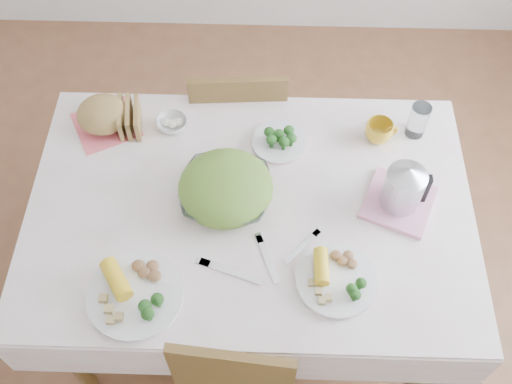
{
  "coord_description": "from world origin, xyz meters",
  "views": [
    {
      "loc": [
        0.05,
        -1.08,
        2.46
      ],
      "look_at": [
        0.02,
        0.02,
        0.82
      ],
      "focal_mm": 42.0,
      "sensor_mm": 36.0,
      "label": 1
    }
  ],
  "objects_px": {
    "dining_table": "(251,260)",
    "dinner_plate_right": "(336,280)",
    "yellow_mug": "(379,131)",
    "salad_bowl": "(226,192)",
    "electric_kettle": "(405,183)",
    "chair_far": "(239,116)",
    "dinner_plate_left": "(135,296)"
  },
  "relations": [
    {
      "from": "dining_table",
      "to": "dinner_plate_right",
      "type": "distance_m",
      "value": 0.56
    },
    {
      "from": "dinner_plate_right",
      "to": "yellow_mug",
      "type": "relative_size",
      "value": 2.5
    },
    {
      "from": "yellow_mug",
      "to": "dinner_plate_right",
      "type": "bearing_deg",
      "value": -106.83
    },
    {
      "from": "salad_bowl",
      "to": "electric_kettle",
      "type": "distance_m",
      "value": 0.59
    },
    {
      "from": "chair_far",
      "to": "salad_bowl",
      "type": "relative_size",
      "value": 2.93
    },
    {
      "from": "salad_bowl",
      "to": "dinner_plate_right",
      "type": "relative_size",
      "value": 1.16
    },
    {
      "from": "yellow_mug",
      "to": "electric_kettle",
      "type": "height_order",
      "value": "electric_kettle"
    },
    {
      "from": "dining_table",
      "to": "dinner_plate_left",
      "type": "bearing_deg",
      "value": -134.72
    },
    {
      "from": "dinner_plate_left",
      "to": "electric_kettle",
      "type": "height_order",
      "value": "electric_kettle"
    },
    {
      "from": "dining_table",
      "to": "chair_far",
      "type": "relative_size",
      "value": 1.61
    },
    {
      "from": "salad_bowl",
      "to": "yellow_mug",
      "type": "xyz_separation_m",
      "value": [
        0.53,
        0.28,
        0.0
      ]
    },
    {
      "from": "salad_bowl",
      "to": "chair_far",
      "type": "bearing_deg",
      "value": 89.35
    },
    {
      "from": "dinner_plate_right",
      "to": "chair_far",
      "type": "bearing_deg",
      "value": 110.72
    },
    {
      "from": "dining_table",
      "to": "dinner_plate_left",
      "type": "height_order",
      "value": "dinner_plate_left"
    },
    {
      "from": "dining_table",
      "to": "yellow_mug",
      "type": "relative_size",
      "value": 13.7
    },
    {
      "from": "yellow_mug",
      "to": "dining_table",
      "type": "bearing_deg",
      "value": -145.8
    },
    {
      "from": "dinner_plate_right",
      "to": "yellow_mug",
      "type": "bearing_deg",
      "value": 73.17
    },
    {
      "from": "chair_far",
      "to": "electric_kettle",
      "type": "xyz_separation_m",
      "value": [
        0.57,
        -0.63,
        0.42
      ]
    },
    {
      "from": "dinner_plate_right",
      "to": "electric_kettle",
      "type": "relative_size",
      "value": 1.4
    },
    {
      "from": "dining_table",
      "to": "yellow_mug",
      "type": "xyz_separation_m",
      "value": [
        0.45,
        0.31,
        0.43
      ]
    },
    {
      "from": "chair_far",
      "to": "salad_bowl",
      "type": "distance_m",
      "value": 0.71
    },
    {
      "from": "chair_far",
      "to": "electric_kettle",
      "type": "relative_size",
      "value": 4.75
    },
    {
      "from": "dining_table",
      "to": "salad_bowl",
      "type": "relative_size",
      "value": 4.71
    },
    {
      "from": "dinner_plate_right",
      "to": "dining_table",
      "type": "bearing_deg",
      "value": 135.82
    },
    {
      "from": "electric_kettle",
      "to": "dinner_plate_left",
      "type": "bearing_deg",
      "value": -133.56
    },
    {
      "from": "salad_bowl",
      "to": "dinner_plate_left",
      "type": "distance_m",
      "value": 0.45
    },
    {
      "from": "chair_far",
      "to": "salad_bowl",
      "type": "bearing_deg",
      "value": 85.53
    },
    {
      "from": "chair_far",
      "to": "yellow_mug",
      "type": "bearing_deg",
      "value": 142.45
    },
    {
      "from": "dining_table",
      "to": "chair_far",
      "type": "xyz_separation_m",
      "value": [
        -0.07,
        0.66,
        0.09
      ]
    },
    {
      "from": "dinner_plate_left",
      "to": "dinner_plate_right",
      "type": "bearing_deg",
      "value": 6.51
    },
    {
      "from": "dining_table",
      "to": "salad_bowl",
      "type": "distance_m",
      "value": 0.43
    },
    {
      "from": "yellow_mug",
      "to": "electric_kettle",
      "type": "xyz_separation_m",
      "value": [
        0.05,
        -0.28,
        0.08
      ]
    }
  ]
}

